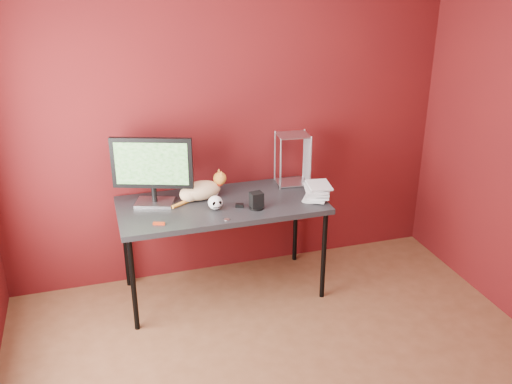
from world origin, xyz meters
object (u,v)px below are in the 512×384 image
object	(u,v)px
monitor	(152,168)
cat	(201,190)
skull_mug	(215,203)
speaker	(256,201)
desk	(222,209)
book_stack	(308,125)

from	to	relation	value
monitor	cat	bearing A→B (deg)	16.16
skull_mug	speaker	bearing A→B (deg)	-16.98
speaker	desk	bearing A→B (deg)	135.72
monitor	cat	world-z (taller)	monitor
monitor	speaker	world-z (taller)	monitor
book_stack	skull_mug	bearing A→B (deg)	-177.53
desk	monitor	bearing A→B (deg)	165.32
speaker	book_stack	size ratio (longest dim) A/B	0.11
desk	skull_mug	xyz separation A→B (m)	(-0.07, -0.10, 0.10)
desk	speaker	bearing A→B (deg)	-37.94
monitor	cat	size ratio (longest dim) A/B	1.28
book_stack	cat	bearing A→B (deg)	166.92
skull_mug	book_stack	xyz separation A→B (m)	(0.70, 0.03, 0.51)
speaker	skull_mug	bearing A→B (deg)	160.46
desk	cat	size ratio (longest dim) A/B	3.43
cat	skull_mug	xyz separation A→B (m)	(0.06, -0.21, -0.02)
cat	book_stack	xyz separation A→B (m)	(0.76, -0.18, 0.49)
cat	book_stack	bearing A→B (deg)	-20.35
cat	book_stack	size ratio (longest dim) A/B	0.39
speaker	book_stack	world-z (taller)	book_stack
speaker	book_stack	distance (m)	0.66
monitor	book_stack	world-z (taller)	book_stack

